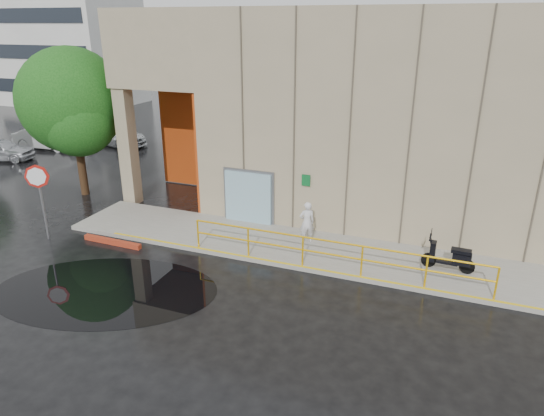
{
  "coord_description": "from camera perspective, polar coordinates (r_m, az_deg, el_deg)",
  "views": [
    {
      "loc": [
        7.41,
        -10.21,
        7.51
      ],
      "look_at": [
        2.31,
        3.0,
        2.05
      ],
      "focal_mm": 32.0,
      "sensor_mm": 36.0,
      "label": 1
    }
  ],
  "objects": [
    {
      "name": "puddle",
      "position": [
        15.51,
        -19.0,
        -9.13
      ],
      "size": [
        7.64,
        5.92,
        0.01
      ],
      "primitive_type": "cube",
      "rotation": [
        0.0,
        0.0,
        0.3
      ],
      "color": "black",
      "rests_on": "ground"
    },
    {
      "name": "tree_near",
      "position": [
        23.08,
        -22.31,
        11.11
      ],
      "size": [
        4.58,
        4.58,
        6.59
      ],
      "rotation": [
        0.0,
        0.0,
        -0.07
      ],
      "color": "black",
      "rests_on": "ground"
    },
    {
      "name": "person",
      "position": [
        17.12,
        4.12,
        -1.67
      ],
      "size": [
        0.66,
        0.6,
        1.51
      ],
      "primitive_type": "imported",
      "rotation": [
        0.0,
        0.0,
        3.72
      ],
      "color": "silver",
      "rests_on": "sidewalk"
    },
    {
      "name": "ground",
      "position": [
        14.68,
        -12.93,
        -10.27
      ],
      "size": [
        120.0,
        120.0,
        0.0
      ],
      "primitive_type": "plane",
      "color": "black",
      "rests_on": "ground"
    },
    {
      "name": "building",
      "position": [
        21.58,
        15.03,
        11.58
      ],
      "size": [
        20.0,
        10.17,
        8.0
      ],
      "color": "gray",
      "rests_on": "ground"
    },
    {
      "name": "distant_building",
      "position": [
        52.08,
        -23.13,
        19.51
      ],
      "size": [
        12.0,
        8.08,
        15.0
      ],
      "color": "beige",
      "rests_on": "ground"
    },
    {
      "name": "guardrail",
      "position": [
        15.33,
        7.03,
        -5.53
      ],
      "size": [
        9.56,
        0.06,
        1.03
      ],
      "color": "#D89E0B",
      "rests_on": "sidewalk"
    },
    {
      "name": "sidewalk",
      "position": [
        16.83,
        7.27,
        -5.3
      ],
      "size": [
        20.0,
        3.0,
        0.15
      ],
      "primitive_type": "cube",
      "color": "gray",
      "rests_on": "ground"
    },
    {
      "name": "car_c",
      "position": [
        33.31,
        -18.07,
        8.22
      ],
      "size": [
        4.95,
        2.79,
        1.35
      ],
      "primitive_type": "imported",
      "rotation": [
        0.0,
        0.0,
        1.37
      ],
      "color": "#B6BABE",
      "rests_on": "ground"
    },
    {
      "name": "stop_sign",
      "position": [
        19.1,
        -25.74,
        2.32
      ],
      "size": [
        0.77,
        0.44,
        2.84
      ],
      "rotation": [
        0.0,
        0.0,
        0.1
      ],
      "color": "slate",
      "rests_on": "ground"
    },
    {
      "name": "car_a",
      "position": [
        32.13,
        -29.36,
        6.03
      ],
      "size": [
        4.03,
        2.55,
        1.28
      ],
      "primitive_type": "imported",
      "rotation": [
        0.0,
        0.0,
        1.87
      ],
      "color": "silver",
      "rests_on": "ground"
    },
    {
      "name": "red_curb",
      "position": [
        18.43,
        -18.27,
        -3.79
      ],
      "size": [
        2.4,
        0.22,
        0.18
      ],
      "primitive_type": "cube",
      "rotation": [
        0.0,
        0.0,
        -0.02
      ],
      "color": "#992E18",
      "rests_on": "ground"
    },
    {
      "name": "scooter",
      "position": [
        16.14,
        20.24,
        -4.6
      ],
      "size": [
        1.63,
        0.59,
        1.25
      ],
      "rotation": [
        0.0,
        0.0,
        -0.05
      ],
      "color": "black",
      "rests_on": "sidewalk"
    },
    {
      "name": "car_b",
      "position": [
        33.72,
        -24.91,
        7.47
      ],
      "size": [
        4.31,
        1.82,
        1.38
      ],
      "primitive_type": "imported",
      "rotation": [
        0.0,
        0.0,
        1.66
      ],
      "color": "silver",
      "rests_on": "ground"
    }
  ]
}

